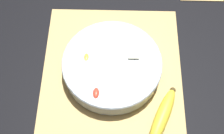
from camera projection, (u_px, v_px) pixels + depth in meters
The scene contains 4 objects.
ground_plane at pixel (112, 71), 0.94m from camera, with size 6.00×6.00×0.00m, color black.
bamboo_mat_center at pixel (112, 71), 0.94m from camera, with size 0.46×0.42×0.01m.
fruit_salad_bowl at pixel (112, 65), 0.91m from camera, with size 0.29×0.29×0.06m.
whole_banana at pixel (163, 116), 0.85m from camera, with size 0.18×0.11×0.04m.
Camera 1 is at (-0.44, -0.01, 0.83)m, focal length 50.00 mm.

